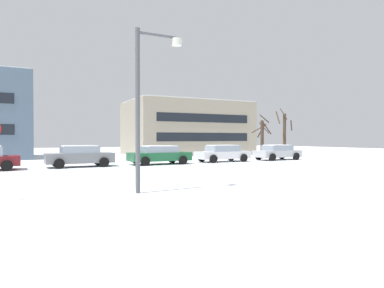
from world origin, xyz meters
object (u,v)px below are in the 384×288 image
Objects in this scene: parked_car_green at (159,155)px; parked_car_white at (223,153)px; parked_car_silver at (277,152)px; parked_car_gray at (80,156)px; street_lamp at (146,93)px.

parked_car_green is 5.55m from parked_car_white.
parked_car_gray is at bearing 179.63° from parked_car_silver.
parked_car_silver is (16.64, -0.11, -0.04)m from parked_car_gray.
parked_car_white is 5.55m from parked_car_silver.
parked_car_gray is at bearing 92.46° from street_lamp.
street_lamp is 1.31× the size of parked_car_gray.
parked_car_green is at bearing -179.44° from parked_car_silver.
street_lamp is 1.26× the size of parked_car_white.
parked_car_silver is at bearing -0.37° from parked_car_gray.
parked_car_green is 11.09m from parked_car_silver.
parked_car_silver is at bearing -1.46° from parked_car_white.
street_lamp is 12.41m from parked_car_gray.
parked_car_gray reaches higher than parked_car_silver.
street_lamp is at bearing -143.36° from parked_car_silver.
street_lamp is at bearing -87.54° from parked_car_gray.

